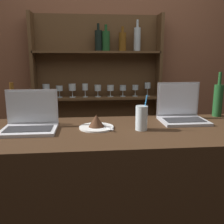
# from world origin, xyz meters

# --- Properties ---
(bar_counter) EXTENTS (1.77, 0.67, 0.97)m
(bar_counter) POSITION_xyz_m (0.00, 0.33, 0.49)
(bar_counter) COLOR #382314
(bar_counter) RESTS_ON ground_plane
(back_wall) EXTENTS (7.00, 0.06, 2.70)m
(back_wall) POSITION_xyz_m (0.00, 1.53, 1.35)
(back_wall) COLOR brown
(back_wall) RESTS_ON ground_plane
(back_shelf) EXTENTS (1.26, 0.18, 1.80)m
(back_shelf) POSITION_xyz_m (-0.13, 1.45, 0.96)
(back_shelf) COLOR brown
(back_shelf) RESTS_ON ground_plane
(laptop_near) EXTENTS (0.31, 0.24, 0.23)m
(laptop_near) POSITION_xyz_m (-0.58, 0.38, 1.02)
(laptop_near) COLOR silver
(laptop_near) RESTS_ON bar_counter
(laptop_far) EXTENTS (0.29, 0.24, 0.25)m
(laptop_far) POSITION_xyz_m (0.38, 0.50, 1.03)
(laptop_far) COLOR #ADADB2
(laptop_far) RESTS_ON bar_counter
(cake_plate) EXTENTS (0.21, 0.21, 0.08)m
(cake_plate) POSITION_xyz_m (-0.20, 0.38, 1.00)
(cake_plate) COLOR white
(cake_plate) RESTS_ON bar_counter
(water_glass) EXTENTS (0.07, 0.07, 0.21)m
(water_glass) POSITION_xyz_m (0.07, 0.31, 1.04)
(water_glass) COLOR silver
(water_glass) RESTS_ON bar_counter
(wine_bottle_green) EXTENTS (0.07, 0.07, 0.32)m
(wine_bottle_green) POSITION_xyz_m (0.69, 0.61, 1.09)
(wine_bottle_green) COLOR #1E4C23
(wine_bottle_green) RESTS_ON bar_counter
(wine_bottle_amber) EXTENTS (0.07, 0.07, 0.26)m
(wine_bottle_amber) POSITION_xyz_m (-0.72, 0.53, 1.07)
(wine_bottle_amber) COLOR brown
(wine_bottle_amber) RESTS_ON bar_counter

